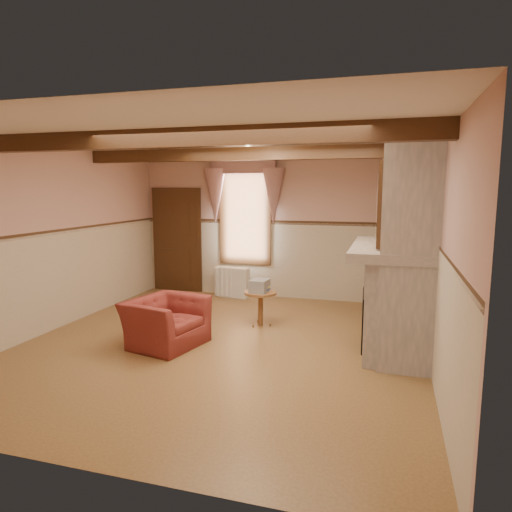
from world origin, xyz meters
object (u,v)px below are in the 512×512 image
(side_table, at_px, (261,308))
(bowl, at_px, (393,240))
(radiator, at_px, (232,282))
(armchair, at_px, (166,322))
(mantel_clock, at_px, (393,232))
(oil_lamp, at_px, (393,233))

(side_table, xyz_separation_m, bowl, (1.97, -0.29, 1.19))
(radiator, bearing_deg, armchair, -81.66)
(radiator, relative_size, bowl, 2.11)
(bowl, height_order, mantel_clock, mantel_clock)
(bowl, distance_m, mantel_clock, 0.68)
(armchair, bearing_deg, side_table, -25.98)
(side_table, bearing_deg, bowl, -8.46)
(armchair, relative_size, side_table, 1.84)
(radiator, bearing_deg, bowl, -25.74)
(radiator, height_order, mantel_clock, mantel_clock)
(bowl, bearing_deg, radiator, 147.08)
(armchair, bearing_deg, mantel_clock, -48.36)
(side_table, distance_m, oil_lamp, 2.36)
(side_table, height_order, oil_lamp, oil_lamp)
(radiator, xyz_separation_m, mantel_clock, (3.04, -1.30, 1.22))
(side_table, height_order, radiator, radiator)
(armchair, distance_m, radiator, 2.93)
(armchair, height_order, radiator, armchair)
(mantel_clock, distance_m, oil_lamp, 0.57)
(bowl, relative_size, mantel_clock, 1.38)
(side_table, xyz_separation_m, oil_lamp, (1.97, -0.19, 1.29))
(armchair, height_order, oil_lamp, oil_lamp)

